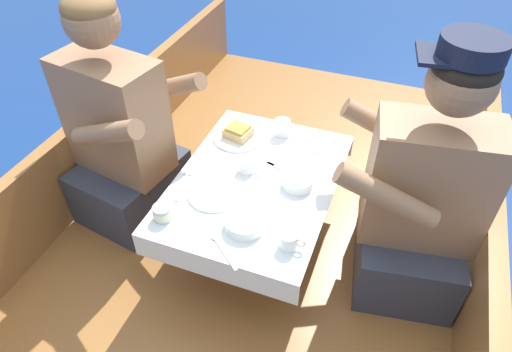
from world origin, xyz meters
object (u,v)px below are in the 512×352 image
(coffee_cup_port, at_px, (289,240))
(coffee_cup_starboard, at_px, (282,127))
(person_starboard, at_px, (420,201))
(coffee_cup_center, at_px, (247,165))
(tin_can, at_px, (162,213))
(sandwich, at_px, (238,132))
(person_port, at_px, (121,138))

(coffee_cup_port, relative_size, coffee_cup_starboard, 0.91)
(person_starboard, bearing_deg, coffee_cup_center, -8.24)
(coffee_cup_port, bearing_deg, tin_can, -175.75)
(coffee_cup_port, xyz_separation_m, coffee_cup_starboard, (-0.22, 0.59, 0.01))
(person_starboard, bearing_deg, coffee_cup_port, 31.00)
(sandwich, height_order, coffee_cup_starboard, coffee_cup_starboard)
(person_starboard, relative_size, sandwich, 8.32)
(person_port, height_order, coffee_cup_starboard, person_port)
(coffee_cup_port, height_order, coffee_cup_center, same)
(tin_can, bearing_deg, person_starboard, 23.05)
(person_starboard, relative_size, coffee_cup_port, 11.38)
(person_port, bearing_deg, coffee_cup_center, 13.73)
(coffee_cup_port, bearing_deg, sandwich, 127.73)
(person_starboard, relative_size, coffee_cup_starboard, 10.37)
(person_starboard, relative_size, coffee_cup_center, 11.04)
(person_starboard, xyz_separation_m, coffee_cup_starboard, (-0.60, 0.27, -0.01))
(sandwich, bearing_deg, tin_can, -97.15)
(person_port, height_order, coffee_cup_center, person_port)
(coffee_cup_starboard, relative_size, tin_can, 1.46)
(sandwich, bearing_deg, coffee_cup_port, -52.27)
(coffee_cup_center, bearing_deg, person_port, -175.99)
(coffee_cup_starboard, bearing_deg, coffee_cup_port, -69.78)
(person_port, xyz_separation_m, person_starboard, (1.19, 0.05, 0.01))
(person_starboard, distance_m, coffee_cup_port, 0.50)
(person_starboard, height_order, coffee_cup_starboard, person_starboard)
(person_starboard, xyz_separation_m, tin_can, (-0.83, -0.35, -0.02))
(person_starboard, height_order, sandwich, person_starboard)
(person_port, distance_m, coffee_cup_center, 0.55)
(sandwich, relative_size, coffee_cup_starboard, 1.25)
(person_starboard, xyz_separation_m, coffee_cup_port, (-0.38, -0.32, -0.02))
(person_port, xyz_separation_m, coffee_cup_center, (0.55, 0.04, -0.01))
(sandwich, bearing_deg, person_port, -152.43)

